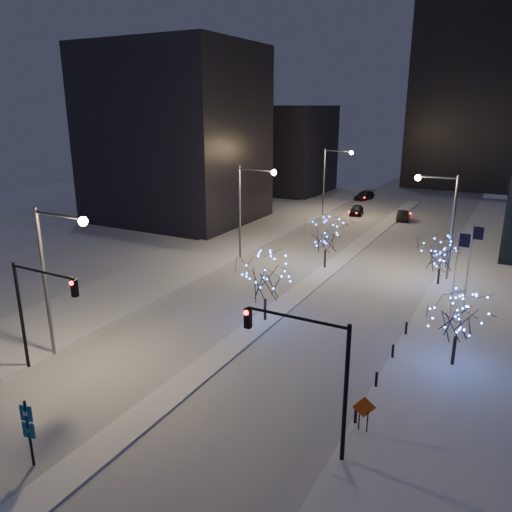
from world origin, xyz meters
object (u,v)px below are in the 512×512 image
Objects in this scene: car_near at (357,210)px; car_mid at (403,215)px; holiday_tree_plaza_near at (458,316)px; construction_sign at (364,410)px; traffic_signal_east at (314,363)px; wayfinding_sign at (28,426)px; street_lamp_east at (443,213)px; street_lamp_w_mid at (248,200)px; car_far at (364,195)px; holiday_tree_median_far at (326,235)px; street_lamp_w_far at (331,173)px; traffic_signal_west at (36,302)px; holiday_tree_median_near at (265,278)px; holiday_tree_plaza_far at (441,254)px; street_lamp_w_near at (54,264)px.

car_mid reaches higher than car_near.
holiday_tree_plaza_near reaches higher than construction_sign.
wayfinding_sign is at bearing -147.40° from traffic_signal_east.
street_lamp_east reaches higher than car_near.
street_lamp_w_mid reaches higher than wayfinding_sign.
holiday_tree_median_far is (7.84, -40.42, 2.81)m from car_far.
wayfinding_sign is (6.94, -58.00, -4.41)m from street_lamp_w_far.
holiday_tree_median_far is (-9.44, 26.81, -1.23)m from traffic_signal_east.
street_lamp_east is 30.07m from car_near.
street_lamp_east reaches higher than holiday_tree_median_far.
holiday_tree_median_far is 1.53× the size of wayfinding_sign.
traffic_signal_west is at bearing 72.04° from car_mid.
traffic_signal_west reaches higher than car_mid.
holiday_tree_plaza_near reaches higher than car_far.
construction_sign is at bearing 92.64° from car_mid.
traffic_signal_east reaches higher than holiday_tree_plaza_near.
holiday_tree_plaza_far is at bearing 54.77° from holiday_tree_median_near.
traffic_signal_west is 3.56× the size of construction_sign.
traffic_signal_east is 13.26m from wayfinding_sign.
wayfinding_sign is at bearing -83.18° from street_lamp_w_far.
holiday_tree_median_far is at bearing 75.76° from wayfinding_sign.
car_near is 0.87× the size of holiday_tree_plaza_near.
street_lamp_east is at bearing 102.87° from holiday_tree_plaza_far.
traffic_signal_west is 19.80m from construction_sign.
holiday_tree_plaza_near is 10.08m from construction_sign.
car_far is (-17.28, 67.23, -4.04)m from traffic_signal_east.
car_near is 27.80m from holiday_tree_median_far.
street_lamp_w_mid is 2.02× the size of car_far.
street_lamp_east is at bearing 11.72° from holiday_tree_median_far.
street_lamp_east reaches higher than holiday_tree_plaza_near.
car_near is 46.43m from holiday_tree_plaza_near.
street_lamp_w_far is 25.80m from holiday_tree_median_far.
holiday_tree_median_far is (5.13, -27.18, 2.79)m from car_near.
street_lamp_w_far is 2.02× the size of car_far.
car_near is 61.11m from wayfinding_sign.
holiday_tree_median_near is at bearing 80.38° from car_mid.
car_mid is 0.87× the size of holiday_tree_median_far.
street_lamp_east is 1.92× the size of holiday_tree_median_far.
traffic_signal_east is 56.07m from car_near.
construction_sign is at bearing -67.91° from street_lamp_w_far.
street_lamp_w_mid is 1.43× the size of traffic_signal_west.
construction_sign is at bearing 54.75° from traffic_signal_east.
wayfinding_sign is (-15.79, -18.90, -1.38)m from holiday_tree_plaza_near.
construction_sign is at bearing -81.82° from car_near.
holiday_tree_plaza_near is at bearing 67.83° from traffic_signal_east.
street_lamp_w_mid is 34.01m from wayfinding_sign.
street_lamp_east is (19.02, 28.00, -0.05)m from street_lamp_w_near.
holiday_tree_median_far is (-10.58, -2.20, -2.92)m from street_lamp_east.
car_mid is at bearing 69.24° from street_lamp_w_mid.
holiday_tree_plaza_far is at bearing 3.46° from street_lamp_w_mid.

